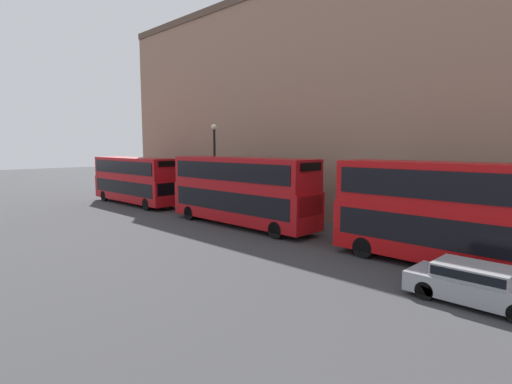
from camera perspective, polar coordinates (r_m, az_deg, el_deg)
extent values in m
cube|color=#B20C0F|center=(18.99, 26.16, -5.58)|extent=(2.55, 10.22, 2.23)
cube|color=#B20C0F|center=(18.68, 26.49, 0.74)|extent=(2.50, 10.02, 1.97)
cube|color=black|center=(18.94, 26.20, -4.79)|extent=(2.59, 9.40, 1.25)
cube|color=black|center=(18.67, 26.50, 1.04)|extent=(2.59, 9.40, 1.18)
cylinder|color=black|center=(19.58, 15.08, -7.66)|extent=(0.30, 1.00, 1.00)
cylinder|color=black|center=(21.52, 18.08, -6.48)|extent=(0.30, 1.00, 1.00)
cube|color=#A80F14|center=(26.20, -2.19, -1.67)|extent=(2.55, 11.45, 2.25)
cube|color=#A80F14|center=(25.98, -2.21, 2.85)|extent=(2.50, 11.22, 1.89)
cube|color=black|center=(26.17, -2.19, -1.09)|extent=(2.59, 10.54, 1.26)
cube|color=black|center=(25.98, -2.21, 3.05)|extent=(2.59, 10.54, 1.13)
cube|color=black|center=(22.35, 7.82, -2.01)|extent=(2.17, 0.06, 1.12)
cube|color=black|center=(22.13, 7.91, 3.60)|extent=(1.78, 0.06, 0.45)
cylinder|color=black|center=(22.74, 2.87, -5.46)|extent=(0.30, 1.00, 1.00)
cylinder|color=black|center=(24.42, 6.41, -4.64)|extent=(0.30, 1.00, 1.00)
cylinder|color=black|center=(28.81, -9.44, -2.96)|extent=(0.30, 1.00, 1.00)
cylinder|color=black|center=(30.16, -5.97, -2.48)|extent=(0.30, 1.00, 1.00)
cube|color=#A80F14|center=(37.56, -16.86, 0.41)|extent=(2.55, 11.00, 2.04)
cube|color=#A80F14|center=(37.41, -16.96, 3.33)|extent=(2.50, 10.78, 1.80)
cube|color=black|center=(37.54, -16.87, 0.78)|extent=(2.59, 10.12, 1.14)
cube|color=black|center=(37.41, -16.96, 3.47)|extent=(2.59, 10.12, 1.08)
cube|color=black|center=(32.83, -12.34, 0.40)|extent=(2.17, 0.06, 1.02)
cube|color=black|center=(32.68, -12.42, 3.98)|extent=(1.78, 0.06, 0.43)
cylinder|color=black|center=(33.74, -15.34, -1.71)|extent=(0.30, 1.00, 1.00)
cylinder|color=black|center=(34.90, -12.13, -1.35)|extent=(0.30, 1.00, 1.00)
cylinder|color=black|center=(40.64, -20.83, -0.52)|extent=(0.30, 1.00, 1.00)
cylinder|color=black|center=(41.61, -18.01, -0.26)|extent=(0.30, 1.00, 1.00)
cube|color=gray|center=(15.52, 28.98, -12.01)|extent=(1.84, 4.30, 0.68)
cube|color=gray|center=(15.38, 28.71, -9.94)|extent=(1.62, 2.37, 0.46)
cube|color=black|center=(15.37, 28.72, -9.86)|extent=(1.66, 2.25, 0.30)
cylinder|color=black|center=(15.25, 22.98, -12.81)|extent=(0.22, 0.64, 0.64)
cylinder|color=black|center=(16.70, 25.10, -11.21)|extent=(0.22, 0.64, 0.64)
cylinder|color=black|center=(30.69, -5.92, 2.80)|extent=(0.18, 0.18, 6.45)
sphere|color=beige|center=(30.66, -6.00, 9.23)|extent=(0.44, 0.44, 0.44)
cylinder|color=brown|center=(36.05, -10.83, -0.58)|extent=(0.36, 0.36, 1.61)
sphere|color=tan|center=(35.95, -10.86, 0.87)|extent=(0.22, 0.22, 0.22)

